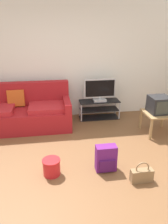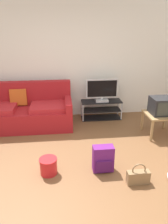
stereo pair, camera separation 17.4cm
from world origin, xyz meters
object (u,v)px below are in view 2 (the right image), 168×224
object	(u,v)px
crt_tv	(161,106)
couch	(24,111)
backpack	(103,159)
handbag	(138,176)
flat_tv	(102,91)
side_table	(160,117)
tv_stand	(101,110)
cleaning_bucket	(48,166)

from	to	relation	value
crt_tv	couch	bearing A→B (deg)	165.38
crt_tv	backpack	world-z (taller)	crt_tv
crt_tv	handbag	distance (m)	1.78
flat_tv	side_table	xyz separation A→B (m)	(1.02, -0.95, -0.32)
crt_tv	tv_stand	bearing A→B (deg)	136.76
handbag	tv_stand	bearing A→B (deg)	92.18
couch	tv_stand	bearing A→B (deg)	7.39
backpack	cleaning_bucket	bearing A→B (deg)	-162.78
side_table	backpack	world-z (taller)	side_table
backpack	cleaning_bucket	world-z (taller)	backpack
tv_stand	handbag	size ratio (longest dim) A/B	2.94
cleaning_bucket	couch	bearing A→B (deg)	108.12
side_table	handbag	bearing A→B (deg)	-123.22
backpack	handbag	size ratio (longest dim) A/B	1.28
couch	cleaning_bucket	world-z (taller)	couch
side_table	backpack	bearing A→B (deg)	-142.14
side_table	crt_tv	distance (m)	0.23
side_table	crt_tv	xyz separation A→B (m)	(-0.00, 0.02, 0.23)
flat_tv	tv_stand	bearing A→B (deg)	90.00
couch	backpack	xyz separation A→B (m)	(1.42, -1.81, -0.14)
tv_stand	crt_tv	size ratio (longest dim) A/B	2.39
backpack	handbag	bearing A→B (deg)	-20.48
tv_stand	flat_tv	world-z (taller)	flat_tv
tv_stand	cleaning_bucket	world-z (taller)	tv_stand
couch	handbag	size ratio (longest dim) A/B	6.40
flat_tv	cleaning_bucket	world-z (taller)	flat_tv
cleaning_bucket	side_table	bearing A→B (deg)	25.54
couch	side_table	size ratio (longest dim) A/B	3.65
couch	cleaning_bucket	distance (m)	1.90
cleaning_bucket	backpack	bearing A→B (deg)	-0.81
tv_stand	handbag	distance (m)	2.39
flat_tv	crt_tv	world-z (taller)	flat_tv
couch	side_table	distance (m)	2.89
handbag	cleaning_bucket	size ratio (longest dim) A/B	1.19
tv_stand	crt_tv	bearing A→B (deg)	-43.24
crt_tv	cleaning_bucket	distance (m)	2.50
handbag	cleaning_bucket	bearing A→B (deg)	164.10
flat_tv	handbag	distance (m)	2.44
tv_stand	side_table	bearing A→B (deg)	-43.72
tv_stand	side_table	size ratio (longest dim) A/B	1.67
backpack	crt_tv	bearing A→B (deg)	56.31
tv_stand	flat_tv	size ratio (longest dim) A/B	1.28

